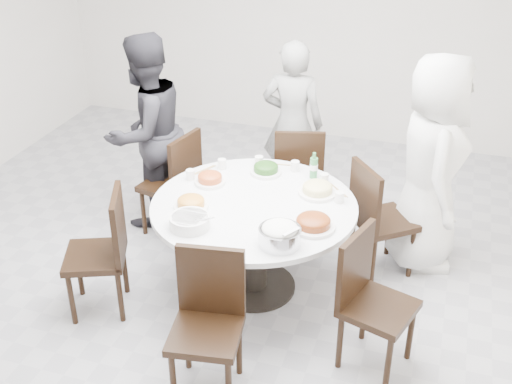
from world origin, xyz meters
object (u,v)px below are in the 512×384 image
(chair_s, at_px, (205,331))
(rice_bowl, at_px, (280,237))
(chair_se, at_px, (379,306))
(diner_right, at_px, (431,164))
(chair_sw, at_px, (95,254))
(chair_nw, at_px, (169,183))
(dining_table, at_px, (254,247))
(diner_middle, at_px, (293,124))
(soup_bowl, at_px, (190,222))
(diner_left, at_px, (146,132))
(chair_ne, at_px, (384,219))
(beverage_bottle, at_px, (314,165))
(chair_n, at_px, (298,173))

(chair_s, distance_m, rice_bowl, 0.77)
(chair_se, xyz_separation_m, diner_right, (0.18, 1.32, 0.40))
(chair_se, bearing_deg, chair_sw, 108.66)
(diner_right, bearing_deg, chair_nw, 83.16)
(chair_nw, relative_size, chair_sw, 1.00)
(dining_table, xyz_separation_m, rice_bowl, (0.32, -0.45, 0.43))
(diner_middle, bearing_deg, rice_bowl, 99.82)
(rice_bowl, bearing_deg, soup_bowl, 178.15)
(diner_middle, bearing_deg, diner_left, 30.95)
(chair_ne, bearing_deg, chair_se, 147.90)
(dining_table, bearing_deg, beverage_bottle, 59.20)
(chair_nw, height_order, diner_right, diner_right)
(diner_right, distance_m, diner_middle, 1.45)
(chair_ne, height_order, chair_nw, same)
(diner_right, distance_m, soup_bowl, 1.93)
(chair_sw, relative_size, beverage_bottle, 4.48)
(chair_s, height_order, diner_left, diner_left)
(rice_bowl, distance_m, soup_bowl, 0.64)
(chair_ne, distance_m, diner_middle, 1.38)
(diner_left, xyz_separation_m, rice_bowl, (1.52, -1.18, -0.04))
(chair_ne, distance_m, chair_nw, 1.84)
(chair_se, bearing_deg, diner_middle, 46.63)
(chair_ne, height_order, diner_right, diner_right)
(chair_se, bearing_deg, chair_ne, 23.73)
(dining_table, relative_size, diner_left, 0.88)
(chair_sw, relative_size, diner_middle, 0.61)
(dining_table, bearing_deg, rice_bowl, -54.81)
(diner_left, bearing_deg, chair_n, 127.50)
(rice_bowl, bearing_deg, chair_ne, 60.15)
(soup_bowl, bearing_deg, chair_nw, 122.07)
(chair_sw, relative_size, soup_bowl, 3.43)
(chair_ne, distance_m, rice_bowl, 1.19)
(chair_sw, bearing_deg, dining_table, 96.95)
(chair_ne, bearing_deg, diner_middle, 9.05)
(chair_ne, xyz_separation_m, diner_right, (0.29, 0.24, 0.40))
(chair_s, bearing_deg, chair_n, 81.08)
(dining_table, height_order, chair_se, chair_se)
(dining_table, relative_size, chair_sw, 1.58)
(chair_ne, height_order, diner_left, diner_left)
(chair_ne, distance_m, chair_sw, 2.20)
(diner_middle, xyz_separation_m, diner_left, (-1.11, -0.73, 0.08))
(chair_n, relative_size, chair_nw, 1.00)
(chair_s, distance_m, diner_left, 2.24)
(soup_bowl, bearing_deg, dining_table, 53.84)
(chair_ne, relative_size, chair_nw, 1.00)
(dining_table, bearing_deg, chair_nw, 148.67)
(diner_right, relative_size, beverage_bottle, 8.24)
(chair_se, bearing_deg, soup_bowl, 103.29)
(dining_table, distance_m, chair_s, 1.10)
(dining_table, distance_m, diner_left, 1.48)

